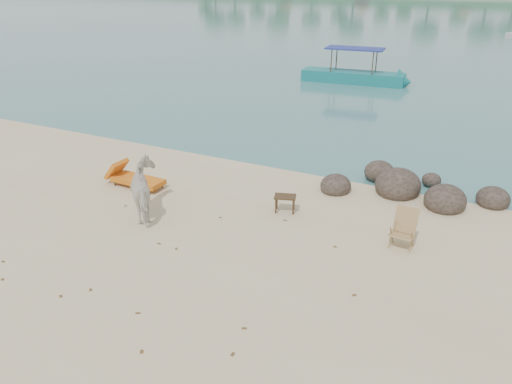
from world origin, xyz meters
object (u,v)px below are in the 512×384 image
boulders (415,190)px  boat_near (355,54)px  deck_chair (403,231)px  cow (146,191)px  side_table (285,205)px  lounge_chair (138,178)px

boulders → boat_near: bearing=112.9°
boulders → deck_chair: 3.25m
cow → deck_chair: size_ratio=1.89×
side_table → deck_chair: deck_chair is taller
lounge_chair → boat_near: (1.32, 18.31, 1.32)m
side_table → boat_near: size_ratio=0.09×
side_table → lounge_chair: size_ratio=0.28×
boat_near → lounge_chair: bearing=-98.8°
lounge_chair → deck_chair: bearing=0.8°
boulders → side_table: bearing=-137.8°
cow → lounge_chair: cow is taller
side_table → boulders: bearing=23.7°
boulders → boat_near: size_ratio=0.92×
lounge_chair → deck_chair: 8.00m
boat_near → cow: bearing=-94.2°
side_table → boat_near: boat_near is taller
boat_near → deck_chair: bearing=-74.7°
lounge_chair → side_table: bearing=6.6°
boulders → side_table: size_ratio=10.54×
cow → lounge_chair: bearing=-89.8°
cow → lounge_chair: size_ratio=0.85×
cow → side_table: bearing=163.9°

